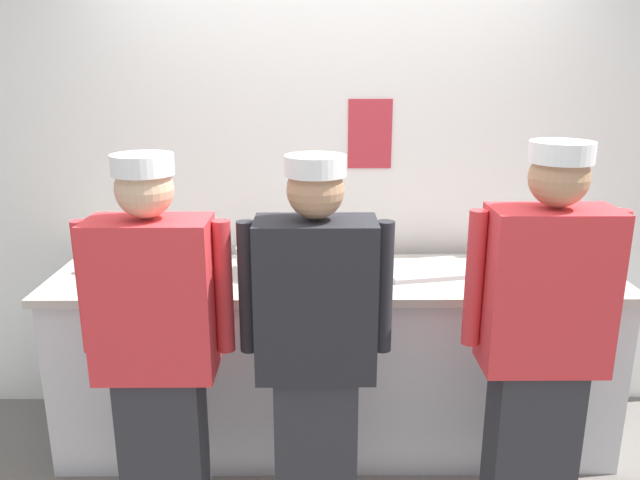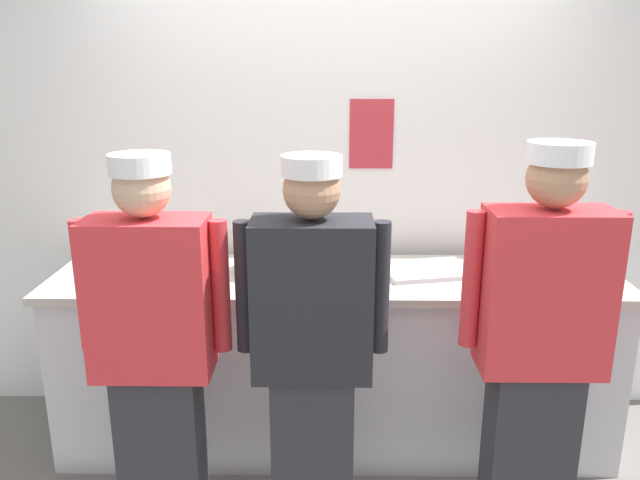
% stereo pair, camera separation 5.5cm
% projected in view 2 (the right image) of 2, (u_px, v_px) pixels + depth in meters
% --- Properties ---
extents(wall_back, '(4.42, 0.11, 2.82)m').
position_uv_depth(wall_back, '(335.00, 165.00, 3.41)').
color(wall_back, white).
rests_on(wall_back, ground).
extents(prep_counter, '(2.82, 0.68, 0.94)m').
position_uv_depth(prep_counter, '(335.00, 360.00, 3.22)').
color(prep_counter, silver).
rests_on(prep_counter, ground).
extents(chef_near_left, '(0.60, 0.24, 1.64)m').
position_uv_depth(chef_near_left, '(155.00, 349.00, 2.43)').
color(chef_near_left, '#2D2D33').
rests_on(chef_near_left, ground).
extents(chef_center, '(0.60, 0.24, 1.64)m').
position_uv_depth(chef_center, '(312.00, 350.00, 2.42)').
color(chef_center, '#2D2D33').
rests_on(chef_center, ground).
extents(chef_far_right, '(0.61, 0.24, 1.68)m').
position_uv_depth(chef_far_right, '(539.00, 345.00, 2.41)').
color(chef_far_right, '#2D2D33').
rests_on(chef_far_right, ground).
extents(plate_stack_front, '(0.22, 0.22, 0.08)m').
position_uv_depth(plate_stack_front, '(181.00, 276.00, 2.95)').
color(plate_stack_front, white).
rests_on(plate_stack_front, prep_counter).
extents(mixing_bowl_steel, '(0.33, 0.33, 0.14)m').
position_uv_depth(mixing_bowl_steel, '(269.00, 260.00, 3.11)').
color(mixing_bowl_steel, '#B7BABF').
rests_on(mixing_bowl_steel, prep_counter).
extents(sheet_tray, '(0.48, 0.39, 0.02)m').
position_uv_depth(sheet_tray, '(426.00, 270.00, 3.12)').
color(sheet_tray, '#B7BABF').
rests_on(sheet_tray, prep_counter).
extents(squeeze_bottle_primary, '(0.06, 0.06, 0.19)m').
position_uv_depth(squeeze_bottle_primary, '(373.00, 254.00, 3.12)').
color(squeeze_bottle_primary, '#E5E066').
rests_on(squeeze_bottle_primary, prep_counter).
extents(squeeze_bottle_secondary, '(0.06, 0.06, 0.21)m').
position_uv_depth(squeeze_bottle_secondary, '(99.00, 252.00, 3.13)').
color(squeeze_bottle_secondary, '#E5E066').
rests_on(squeeze_bottle_secondary, prep_counter).
extents(ramekin_green_sauce, '(0.09, 0.09, 0.04)m').
position_uv_depth(ramekin_green_sauce, '(335.00, 285.00, 2.90)').
color(ramekin_green_sauce, white).
rests_on(ramekin_green_sauce, prep_counter).
extents(ramekin_orange_sauce, '(0.08, 0.08, 0.04)m').
position_uv_depth(ramekin_orange_sauce, '(552.00, 271.00, 3.08)').
color(ramekin_orange_sauce, white).
rests_on(ramekin_orange_sauce, prep_counter).
extents(ramekin_red_sauce, '(0.09, 0.09, 0.04)m').
position_uv_depth(ramekin_red_sauce, '(325.00, 266.00, 3.15)').
color(ramekin_red_sauce, white).
rests_on(ramekin_red_sauce, prep_counter).
extents(deli_cup, '(0.09, 0.09, 0.10)m').
position_uv_depth(deli_cup, '(195.00, 260.00, 3.16)').
color(deli_cup, white).
rests_on(deli_cup, prep_counter).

